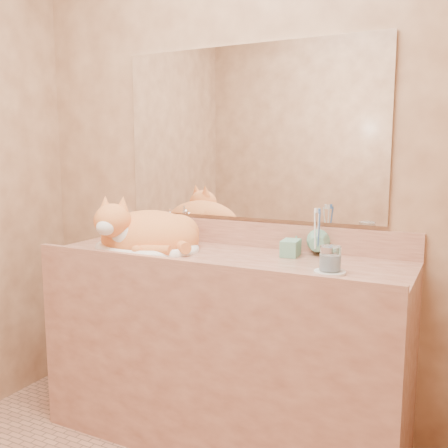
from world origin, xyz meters
The scene contains 12 objects.
wall_back centered at (0.00, 1.00, 1.25)m, with size 2.40×0.02×2.50m, color brown.
vanity_counter centered at (0.00, 0.72, 0.42)m, with size 1.60×0.55×0.85m, color brown, non-canonical shape.
mirror centered at (0.00, 0.99, 1.39)m, with size 1.30×0.02×0.80m, color white.
sink_basin centered at (-0.39, 0.70, 0.93)m, with size 0.50×0.42×0.16m, color white, non-canonical shape.
faucet centered at (-0.39, 0.90, 0.93)m, with size 0.04×0.11×0.16m, color white, non-canonical shape.
cat centered at (-0.39, 0.70, 0.93)m, with size 0.47×0.39×0.26m, color orange, non-canonical shape.
soap_dispenser centered at (0.27, 0.80, 0.93)m, with size 0.07×0.07×0.16m, color #69A88C.
toothbrush_cup centered at (0.37, 0.89, 0.90)m, with size 0.11×0.11×0.10m, color #69A88C.
toothbrushes centered at (0.37, 0.89, 0.98)m, with size 0.04×0.04×0.22m, color white, non-canonical shape.
saucer centered at (0.50, 0.63, 0.85)m, with size 0.12×0.12×0.01m, color white.
water_glass centered at (0.50, 0.63, 0.91)m, with size 0.08×0.08×0.09m, color white.
lotion_bottle centered at (-0.59, 0.89, 0.90)m, with size 0.04×0.04×0.11m, color white.
Camera 1 is at (0.97, -1.18, 1.31)m, focal length 40.00 mm.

